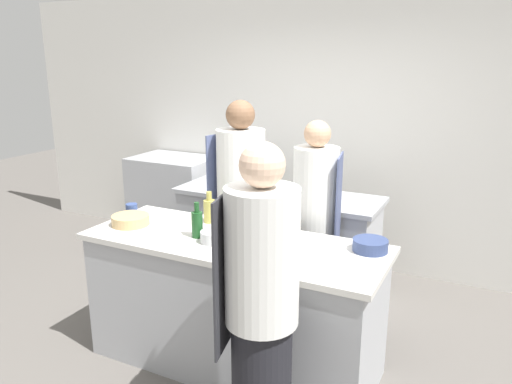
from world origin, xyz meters
name	(u,v)px	position (x,y,z in m)	size (l,w,h in m)	color
ground_plane	(234,362)	(0.00, 0.00, 0.00)	(16.00, 16.00, 0.00)	#605B56
wall_back	(334,131)	(0.00, 2.13, 1.40)	(8.00, 0.06, 2.80)	silver
prep_counter	(234,303)	(0.00, 0.00, 0.47)	(2.07, 0.77, 0.94)	#A8AAAF
pass_counter	(276,241)	(-0.23, 1.23, 0.47)	(1.89, 0.63, 0.94)	#A8AAAF
oven_range	(175,202)	(-1.74, 1.75, 0.52)	(0.92, 0.66, 1.04)	#A8AAAF
chef_at_prep_near	(261,309)	(0.54, -0.66, 0.87)	(0.43, 0.41, 1.75)	black
chef_at_stove	(315,230)	(0.34, 0.68, 0.85)	(0.38, 0.36, 1.69)	black
chef_at_pass_far	(241,213)	(-0.27, 0.62, 0.91)	(0.42, 0.41, 1.82)	black
bottle_olive_oil	(209,210)	(-0.34, 0.25, 1.03)	(0.09, 0.09, 0.24)	#B2A84C
bottle_vinegar	(197,223)	(-0.24, -0.06, 1.04)	(0.08, 0.08, 0.25)	#19471E
bottle_wine	(257,224)	(0.13, 0.10, 1.04)	(0.08, 0.08, 0.26)	#5B2319
bottle_cooking_oil	(260,238)	(0.26, -0.11, 1.04)	(0.06, 0.06, 0.24)	#2D5175
bowl_mixing_large	(233,225)	(-0.08, 0.15, 0.98)	(0.19, 0.19, 0.09)	navy
bowl_prep_small	(370,245)	(0.88, 0.22, 0.98)	(0.22, 0.22, 0.08)	navy
bowl_ceramic_blue	(213,237)	(-0.10, -0.09, 0.98)	(0.17, 0.17, 0.08)	#B7BABC
bowl_wooden_salad	(131,220)	(-0.82, -0.06, 0.97)	(0.27, 0.27, 0.07)	tan
cup	(132,210)	(-0.95, 0.10, 0.99)	(0.09, 0.09, 0.10)	#33477F
cutting_board	(311,246)	(0.51, 0.12, 0.94)	(0.39, 0.19, 0.01)	white
stockpot	(247,178)	(-0.55, 1.25, 1.03)	(0.32, 0.32, 0.19)	#A8AAAF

